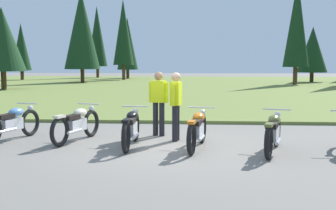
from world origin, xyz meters
TOP-DOWN VIEW (x-y plane):
  - ground_plane at (0.00, 0.00)m, footprint 140.00×140.00m
  - grass_moorland at (0.00, 25.69)m, footprint 80.00×44.00m
  - forest_treeline at (-3.45, 30.96)m, footprint 39.88×26.35m
  - motorcycle_sky_blue at (-3.84, 0.58)m, footprint 0.81×2.05m
  - motorcycle_cream at (-2.22, 0.57)m, footprint 0.80×2.05m
  - motorcycle_black at (-0.80, 0.03)m, footprint 0.62×2.10m
  - motorcycle_orange at (0.71, -0.10)m, footprint 0.63×2.09m
  - motorcycle_olive at (2.31, -0.39)m, footprint 0.83×2.04m
  - rider_checking_bike at (-0.31, 1.49)m, footprint 0.53×0.32m
  - rider_in_hivis_vest at (0.18, 0.81)m, footprint 0.28×0.54m

SIDE VIEW (x-z plane):
  - ground_plane at x=0.00m, z-range 0.00..0.00m
  - grass_moorland at x=0.00m, z-range 0.00..0.10m
  - motorcycle_sky_blue at x=-3.84m, z-range 0.00..0.88m
  - motorcycle_cream at x=-2.22m, z-range 0.00..0.88m
  - motorcycle_black at x=-0.80m, z-range 0.00..0.88m
  - motorcycle_orange at x=0.71m, z-range 0.00..0.88m
  - motorcycle_olive at x=2.31m, z-range 0.00..0.88m
  - rider_checking_bike at x=-0.31m, z-range 0.11..1.78m
  - rider_in_hivis_vest at x=0.18m, z-range 0.11..1.78m
  - forest_treeline at x=-3.45m, z-range 0.00..8.91m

